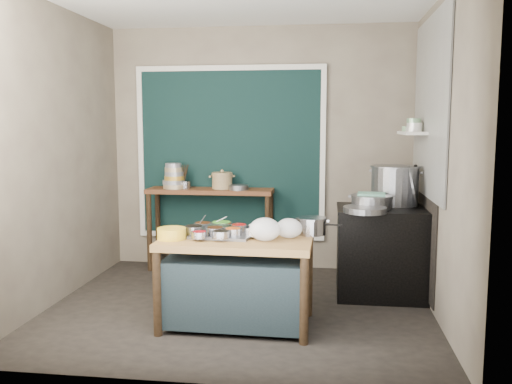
# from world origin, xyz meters

# --- Properties ---
(floor) EXTENTS (3.50, 3.00, 0.02)m
(floor) POSITION_xyz_m (0.00, 0.00, -0.01)
(floor) COLOR black
(floor) RESTS_ON ground
(back_wall) EXTENTS (3.50, 0.02, 2.80)m
(back_wall) POSITION_xyz_m (0.00, 1.51, 1.40)
(back_wall) COLOR #79705D
(back_wall) RESTS_ON floor
(left_wall) EXTENTS (0.02, 3.00, 2.80)m
(left_wall) POSITION_xyz_m (-1.76, 0.00, 1.40)
(left_wall) COLOR #79705D
(left_wall) RESTS_ON floor
(right_wall) EXTENTS (0.02, 3.00, 2.80)m
(right_wall) POSITION_xyz_m (1.76, 0.00, 1.40)
(right_wall) COLOR #79705D
(right_wall) RESTS_ON floor
(curtain_panel) EXTENTS (2.10, 0.02, 1.90)m
(curtain_panel) POSITION_xyz_m (-0.35, 1.47, 1.35)
(curtain_panel) COLOR black
(curtain_panel) RESTS_ON back_wall
(curtain_frame) EXTENTS (2.22, 0.03, 2.02)m
(curtain_frame) POSITION_xyz_m (-0.35, 1.46, 1.35)
(curtain_frame) COLOR beige
(curtain_frame) RESTS_ON back_wall
(tile_panel) EXTENTS (0.02, 1.70, 1.70)m
(tile_panel) POSITION_xyz_m (1.74, 0.55, 1.85)
(tile_panel) COLOR #B2B2AA
(tile_panel) RESTS_ON right_wall
(soot_patch) EXTENTS (0.01, 1.30, 1.30)m
(soot_patch) POSITION_xyz_m (1.74, 0.65, 0.70)
(soot_patch) COLOR black
(soot_patch) RESTS_ON right_wall
(wall_shelf) EXTENTS (0.22, 0.70, 0.03)m
(wall_shelf) POSITION_xyz_m (1.63, 0.85, 1.60)
(wall_shelf) COLOR beige
(wall_shelf) RESTS_ON right_wall
(prep_table) EXTENTS (1.26, 0.74, 0.75)m
(prep_table) POSITION_xyz_m (0.05, -0.44, 0.38)
(prep_table) COLOR olive
(prep_table) RESTS_ON floor
(back_counter) EXTENTS (1.45, 0.40, 0.95)m
(back_counter) POSITION_xyz_m (-0.55, 1.28, 0.47)
(back_counter) COLOR brown
(back_counter) RESTS_ON floor
(stove_block) EXTENTS (0.90, 0.68, 0.85)m
(stove_block) POSITION_xyz_m (1.35, 0.55, 0.42)
(stove_block) COLOR black
(stove_block) RESTS_ON floor
(stove_top) EXTENTS (0.92, 0.69, 0.03)m
(stove_top) POSITION_xyz_m (1.35, 0.55, 0.86)
(stove_top) COLOR black
(stove_top) RESTS_ON stove_block
(condiment_tray) EXTENTS (0.53, 0.40, 0.02)m
(condiment_tray) POSITION_xyz_m (-0.08, -0.38, 0.76)
(condiment_tray) COLOR gray
(condiment_tray) RESTS_ON prep_table
(condiment_bowls) EXTENTS (0.65, 0.50, 0.07)m
(condiment_bowls) POSITION_xyz_m (-0.10, -0.37, 0.80)
(condiment_bowls) COLOR gray
(condiment_bowls) RESTS_ON condiment_tray
(yellow_basin) EXTENTS (0.27, 0.27, 0.09)m
(yellow_basin) POSITION_xyz_m (-0.47, -0.54, 0.80)
(yellow_basin) COLOR gold
(yellow_basin) RESTS_ON prep_table
(saucepan) EXTENTS (0.28, 0.28, 0.15)m
(saucepan) POSITION_xyz_m (0.66, -0.19, 0.82)
(saucepan) COLOR gray
(saucepan) RESTS_ON prep_table
(plastic_bag_a) EXTENTS (0.29, 0.27, 0.19)m
(plastic_bag_a) POSITION_xyz_m (0.30, -0.51, 0.85)
(plastic_bag_a) COLOR white
(plastic_bag_a) RESTS_ON prep_table
(plastic_bag_b) EXTENTS (0.27, 0.26, 0.17)m
(plastic_bag_b) POSITION_xyz_m (0.48, -0.37, 0.83)
(plastic_bag_b) COLOR white
(plastic_bag_b) RESTS_ON prep_table
(bowl_stack) EXTENTS (0.26, 0.26, 0.29)m
(bowl_stack) POSITION_xyz_m (-0.97, 1.25, 1.08)
(bowl_stack) COLOR tan
(bowl_stack) RESTS_ON back_counter
(utensil_cup) EXTENTS (0.15, 0.15, 0.09)m
(utensil_cup) POSITION_xyz_m (-0.85, 1.27, 0.99)
(utensil_cup) COLOR gray
(utensil_cup) RESTS_ON back_counter
(ceramic_crock) EXTENTS (0.32, 0.32, 0.17)m
(ceramic_crock) POSITION_xyz_m (-0.41, 1.29, 1.03)
(ceramic_crock) COLOR #967A51
(ceramic_crock) RESTS_ON back_counter
(wide_bowl) EXTENTS (0.24, 0.24, 0.06)m
(wide_bowl) POSITION_xyz_m (-0.21, 1.22, 0.98)
(wide_bowl) COLOR gray
(wide_bowl) RESTS_ON back_counter
(stock_pot) EXTENTS (0.65, 0.65, 0.39)m
(stock_pot) POSITION_xyz_m (1.46, 0.77, 1.08)
(stock_pot) COLOR gray
(stock_pot) RESTS_ON stove_top
(pot_lid) EXTENTS (0.16, 0.43, 0.42)m
(pot_lid) POSITION_xyz_m (1.62, 0.64, 1.09)
(pot_lid) COLOR gray
(pot_lid) RESTS_ON stove_top
(steamer) EXTENTS (0.47, 0.47, 0.13)m
(steamer) POSITION_xyz_m (1.21, 0.48, 0.95)
(steamer) COLOR gray
(steamer) RESTS_ON stove_top
(green_cloth) EXTENTS (0.27, 0.22, 0.02)m
(green_cloth) POSITION_xyz_m (1.21, 0.48, 1.02)
(green_cloth) COLOR #5E9785
(green_cloth) RESTS_ON steamer
(shallow_pan) EXTENTS (0.43, 0.43, 0.05)m
(shallow_pan) POSITION_xyz_m (1.14, 0.23, 0.91)
(shallow_pan) COLOR gray
(shallow_pan) RESTS_ON stove_top
(shelf_bowl_stack) EXTENTS (0.16, 0.16, 0.13)m
(shelf_bowl_stack) POSITION_xyz_m (1.63, 0.80, 1.68)
(shelf_bowl_stack) COLOR silver
(shelf_bowl_stack) RESTS_ON wall_shelf
(shelf_bowl_green) EXTENTS (0.15, 0.15, 0.05)m
(shelf_bowl_green) POSITION_xyz_m (1.63, 1.11, 1.64)
(shelf_bowl_green) COLOR gray
(shelf_bowl_green) RESTS_ON wall_shelf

